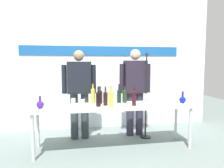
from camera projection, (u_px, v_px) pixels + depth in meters
The scene contains 23 objects.
ground_plane at pixel (114, 148), 3.66m from camera, with size 10.00×10.00×0.00m, color slate.
back_wall at pixel (102, 58), 4.76m from camera, with size 4.83×0.11×3.00m.
display_table at pixel (114, 108), 3.59m from camera, with size 2.58×0.60×0.73m.
decanter_blue_left at pixel (40, 104), 3.33m from camera, with size 0.11×0.11×0.19m.
decanter_blue_right at pixel (182, 99), 3.75m from camera, with size 0.11×0.11×0.20m.
presenter_left at pixel (79, 89), 4.04m from camera, with size 0.62×0.22×1.64m.
presenter_right at pixel (135, 87), 4.23m from camera, with size 0.61×0.22×1.66m.
wine_bottle_0 at pixel (119, 95), 3.79m from camera, with size 0.07×0.07×0.32m.
wine_bottle_1 at pixel (125, 96), 3.79m from camera, with size 0.07×0.07×0.30m.
wine_bottle_2 at pixel (111, 98), 3.44m from camera, with size 0.07×0.07×0.32m.
wine_bottle_3 at pixel (100, 96), 3.70m from camera, with size 0.07×0.07×0.29m.
wine_bottle_4 at pixel (93, 95), 3.74m from camera, with size 0.07×0.07×0.34m.
wine_bottle_5 at pixel (98, 98), 3.47m from camera, with size 0.07×0.07×0.32m.
wine_bottle_6 at pixel (134, 98), 3.53m from camera, with size 0.07×0.07×0.30m.
wine_bottle_7 at pixel (105, 98), 3.54m from camera, with size 0.07×0.07×0.31m.
wine_glass_left_0 at pixel (73, 101), 3.40m from camera, with size 0.07×0.07×0.14m.
wine_glass_left_1 at pixel (61, 103), 3.29m from camera, with size 0.06×0.06×0.14m.
wine_glass_left_2 at pixel (68, 98), 3.59m from camera, with size 0.06×0.06×0.16m.
wine_glass_left_3 at pixel (83, 102), 3.26m from camera, with size 0.06×0.06×0.15m.
wine_glass_right_0 at pixel (161, 99), 3.63m from camera, with size 0.07×0.07×0.13m.
wine_glass_right_1 at pixel (175, 97), 3.75m from camera, with size 0.07×0.07×0.16m.
wine_glass_right_2 at pixel (146, 97), 3.74m from camera, with size 0.07×0.07×0.16m.
microphone_stand at pixel (146, 109), 4.12m from camera, with size 0.20×0.20×1.60m.
Camera 1 is at (-0.68, -3.47, 1.42)m, focal length 35.36 mm.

